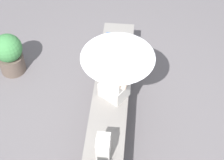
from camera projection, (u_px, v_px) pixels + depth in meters
ground_plane at (110, 120)px, 5.11m from camera, size 14.00×14.00×0.00m
stone_bench at (110, 110)px, 4.93m from camera, size 3.20×0.49×0.48m
person_seated at (114, 75)px, 4.52m from camera, size 0.43×0.50×0.90m
parasol at (118, 51)px, 4.08m from camera, size 0.89×0.89×1.03m
handbag_black at (103, 147)px, 4.07m from camera, size 0.22×0.17×0.35m
tote_bag_canvas at (112, 45)px, 5.24m from camera, size 0.23×0.18×0.32m
planter_near at (9, 54)px, 5.50m from camera, size 0.44×0.44×0.70m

